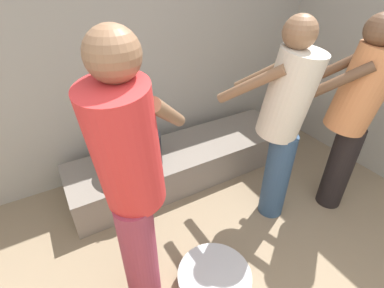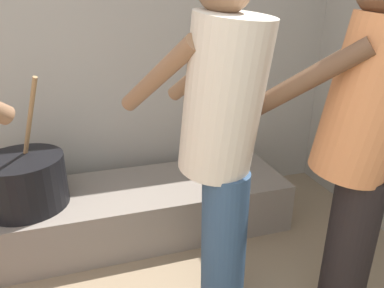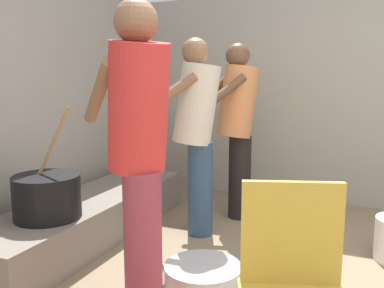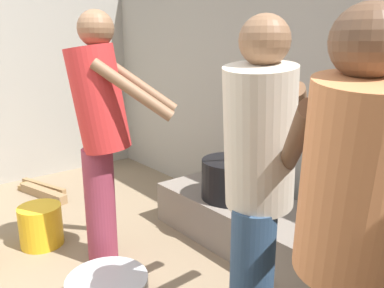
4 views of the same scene
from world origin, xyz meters
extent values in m
cube|color=#9E998E|center=(0.00, 2.69, 1.05)|extent=(4.91, 0.20, 2.10)
cube|color=slate|center=(0.58, 2.17, 0.16)|extent=(2.18, 0.60, 0.32)
cylinder|color=black|center=(0.09, 2.14, 0.47)|extent=(0.45, 0.45, 0.29)
cylinder|color=#937047|center=(0.17, 2.14, 0.82)|extent=(0.18, 0.21, 0.51)
cylinder|color=navy|center=(0.98, 1.38, 0.38)|extent=(0.20, 0.20, 0.75)
cylinder|color=beige|center=(0.97, 1.41, 1.06)|extent=(0.44, 0.48, 0.65)
sphere|color=brown|center=(0.96, 1.42, 1.46)|extent=(0.21, 0.21, 0.21)
cylinder|color=brown|center=(0.99, 1.68, 1.13)|extent=(0.27, 0.44, 0.35)
cylinder|color=brown|center=(0.74, 1.55, 1.13)|extent=(0.27, 0.44, 0.35)
cylinder|color=black|center=(1.51, 1.21, 0.38)|extent=(0.20, 0.20, 0.75)
cylinder|color=#D17F4C|center=(1.49, 1.23, 1.06)|extent=(0.48, 0.48, 0.64)
sphere|color=brown|center=(1.48, 1.23, 1.45)|extent=(0.21, 0.21, 0.21)
cylinder|color=brown|center=(1.42, 1.49, 1.12)|extent=(0.37, 0.38, 0.35)
cylinder|color=brown|center=(1.23, 1.30, 1.12)|extent=(0.37, 0.38, 0.35)
cylinder|color=#8C3347|center=(-0.22, 1.23, 0.40)|extent=(0.20, 0.20, 0.79)
cylinder|color=red|center=(-0.20, 1.25, 1.11)|extent=(0.48, 0.49, 0.68)
sphere|color=brown|center=(-0.20, 1.26, 1.53)|extent=(0.22, 0.22, 0.22)
cylinder|color=brown|center=(0.06, 1.34, 1.18)|extent=(0.37, 0.41, 0.37)
cylinder|color=brown|center=(-0.15, 1.52, 1.18)|extent=(0.37, 0.41, 0.37)
cylinder|color=#B7B7BC|center=(0.19, 1.05, 0.07)|extent=(0.47, 0.47, 0.14)
camera|label=1|loc=(-0.47, 0.20, 1.83)|focal=26.68mm
camera|label=2|loc=(0.47, 0.20, 1.39)|focal=32.72mm
camera|label=3|loc=(-2.01, 0.20, 1.26)|focal=38.61mm
camera|label=4|loc=(2.01, 0.20, 1.45)|focal=36.06mm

